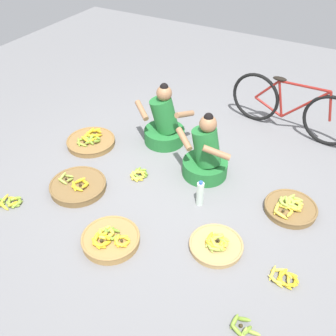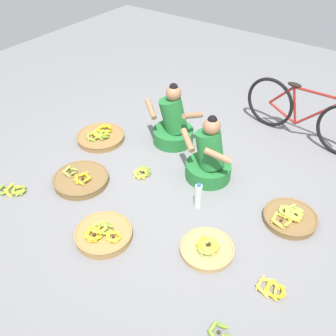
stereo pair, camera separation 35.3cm
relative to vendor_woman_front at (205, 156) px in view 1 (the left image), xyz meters
The scene contains 14 objects.
ground_plane 0.45m from the vendor_woman_front, 125.19° to the right, with size 10.00×10.00×0.00m, color slate.
vendor_woman_front is the anchor object (origin of this frame).
vendor_woman_behind 0.82m from the vendor_woman_front, 154.07° to the left, with size 0.72×0.54×0.82m.
bicycle_leaning 1.50m from the vendor_woman_front, 67.35° to the left, with size 1.69×0.28×0.73m.
banana_basket_mid_right 1.46m from the vendor_woman_front, 140.18° to the right, with size 0.62×0.62×0.15m.
banana_basket_front_center 1.44m from the vendor_woman_front, 103.77° to the right, with size 0.56×0.56×0.16m.
banana_basket_near_bicycle 1.13m from the vendor_woman_front, 59.36° to the right, with size 0.51×0.51×0.14m.
banana_basket_back_right 1.07m from the vendor_woman_front, ahead, with size 0.54×0.54×0.15m.
banana_basket_mid_left 1.55m from the vendor_woman_front, behind, with size 0.62×0.62×0.16m.
loose_bananas_back_left 1.97m from the vendor_woman_front, 56.06° to the right, with size 0.27×0.23×0.09m.
loose_bananas_front_right 1.60m from the vendor_woman_front, 38.84° to the right, with size 0.28×0.22×0.08m.
loose_bananas_near_vendor 2.19m from the vendor_woman_front, 137.40° to the right, with size 0.31×0.26×0.09m.
loose_bananas_back_center 0.80m from the vendor_woman_front, 147.10° to the right, with size 0.21×0.25×0.08m.
water_bottle 0.53m from the vendor_woman_front, 70.75° to the right, with size 0.08×0.08×0.31m.
Camera 1 is at (1.54, -2.97, 2.87)m, focal length 41.39 mm.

